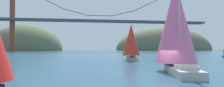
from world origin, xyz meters
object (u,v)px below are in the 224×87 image
object	(u,v)px
sailboat_navy_sail	(178,42)
sailboat_scarlet_sail	(131,41)
channel_buoy	(224,56)
sailboat_pink_spinnaker	(176,24)

from	to	relation	value
sailboat_navy_sail	sailboat_scarlet_sail	world-z (taller)	sailboat_scarlet_sail
sailboat_navy_sail	channel_buoy	xyz separation A→B (m)	(18.56, 9.45, -3.49)
channel_buoy	sailboat_navy_sail	bearing A→B (deg)	-153.02
channel_buoy	sailboat_scarlet_sail	bearing A→B (deg)	-164.55
sailboat_navy_sail	sailboat_pink_spinnaker	bearing A→B (deg)	-118.28
sailboat_scarlet_sail	channel_buoy	xyz separation A→B (m)	(28.35, 7.84, -3.69)
sailboat_navy_sail	sailboat_pink_spinnaker	xyz separation A→B (m)	(-9.02, -16.77, 1.65)
sailboat_pink_spinnaker	channel_buoy	world-z (taller)	sailboat_pink_spinnaker
sailboat_scarlet_sail	channel_buoy	distance (m)	29.64
sailboat_scarlet_sail	sailboat_pink_spinnaker	xyz separation A→B (m)	(0.77, -18.38, 1.45)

